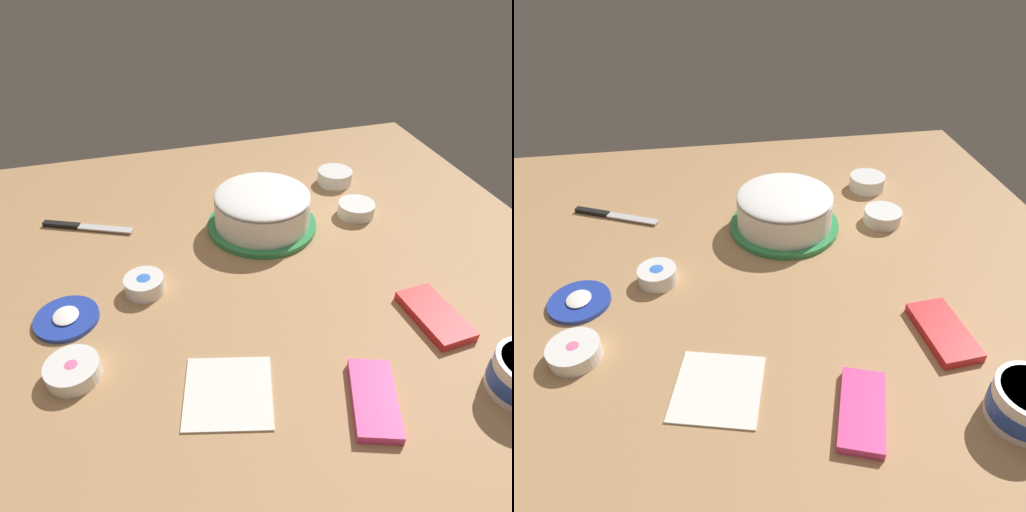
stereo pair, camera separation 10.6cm
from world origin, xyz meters
The scene contains 12 objects.
ground_plane centered at (0.00, 0.00, 0.00)m, with size 1.54×1.54×0.00m, color tan.
frosted_cake centered at (-0.24, 0.09, 0.05)m, with size 0.28×0.28×0.11m.
frosting_tub centered at (0.36, 0.37, 0.04)m, with size 0.11×0.11×0.07m.
frosting_tub_lid centered at (-0.03, -0.38, 0.01)m, with size 0.13×0.13×0.02m.
spreading_knife centered at (-0.37, -0.35, 0.01)m, with size 0.12×0.22×0.01m.
sprinkle_bowl_blue centered at (-0.08, -0.22, 0.02)m, with size 0.08×0.08×0.04m.
sprinkle_bowl_orange centered at (-0.23, 0.35, 0.02)m, with size 0.10×0.10×0.04m.
sprinkle_bowl_yellow centered at (-0.41, 0.37, 0.02)m, with size 0.10×0.10×0.04m.
sprinkle_bowl_pink centered at (0.12, -0.36, 0.02)m, with size 0.10×0.10×0.03m.
candy_box_lower centered at (0.17, 0.33, 0.01)m, with size 0.16×0.08×0.02m, color red.
candy_box_upper centered at (0.31, 0.12, 0.01)m, with size 0.15×0.07×0.02m, color #E53D8E.
paper_napkin centered at (0.23, -0.11, 0.00)m, with size 0.15×0.15×0.01m, color white.
Camera 2 is at (0.75, -0.10, 0.68)m, focal length 33.36 mm.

